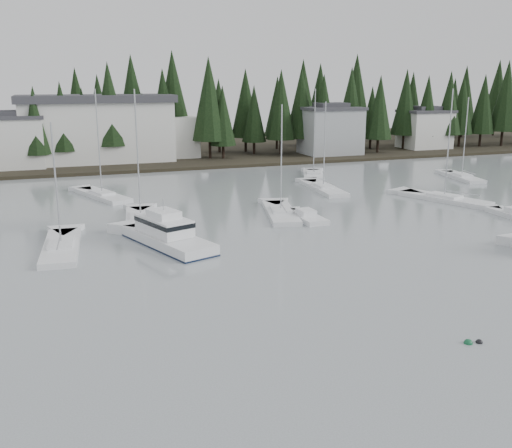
{
  "coord_description": "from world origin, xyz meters",
  "views": [
    {
      "loc": [
        -12.39,
        -16.74,
        13.74
      ],
      "look_at": [
        2.56,
        25.09,
        2.5
      ],
      "focal_mm": 40.0,
      "sensor_mm": 36.0,
      "label": 1
    }
  ],
  "objects_px": {
    "house_east_a": "(330,130)",
    "cabin_cruiser_center": "(167,237)",
    "house_west": "(13,141)",
    "sailboat_6": "(62,249)",
    "sailboat_3": "(141,220)",
    "sailboat_10": "(102,197)",
    "sailboat_4": "(313,176)",
    "house_east_b": "(425,128)",
    "runabout_1": "(306,218)",
    "sailboat_2": "(462,178)",
    "harbor_inn": "(110,129)",
    "sailboat_11": "(281,215)",
    "sailboat_5": "(323,190)",
    "sailboat_7": "(444,200)"
  },
  "relations": [
    {
      "from": "house_west",
      "to": "runabout_1",
      "type": "height_order",
      "value": "house_west"
    },
    {
      "from": "house_east_b",
      "to": "sailboat_10",
      "type": "xyz_separation_m",
      "value": [
        -65.18,
        -26.92,
        -4.34
      ]
    },
    {
      "from": "house_east_a",
      "to": "house_west",
      "type": "bearing_deg",
      "value": 178.94
    },
    {
      "from": "sailboat_5",
      "to": "sailboat_6",
      "type": "relative_size",
      "value": 1.06
    },
    {
      "from": "house_east_b",
      "to": "sailboat_11",
      "type": "height_order",
      "value": "sailboat_11"
    },
    {
      "from": "sailboat_4",
      "to": "sailboat_6",
      "type": "xyz_separation_m",
      "value": [
        -35.74,
        -26.72,
        -0.03
      ]
    },
    {
      "from": "house_west",
      "to": "sailboat_11",
      "type": "xyz_separation_m",
      "value": [
        27.63,
        -41.87,
        -4.6
      ]
    },
    {
      "from": "house_east_a",
      "to": "sailboat_5",
      "type": "relative_size",
      "value": 0.9
    },
    {
      "from": "sailboat_4",
      "to": "sailboat_11",
      "type": "relative_size",
      "value": 1.1
    },
    {
      "from": "house_east_a",
      "to": "sailboat_2",
      "type": "distance_m",
      "value": 29.76
    },
    {
      "from": "house_east_b",
      "to": "sailboat_2",
      "type": "height_order",
      "value": "sailboat_2"
    },
    {
      "from": "sailboat_5",
      "to": "sailboat_7",
      "type": "bearing_deg",
      "value": -130.75
    },
    {
      "from": "house_west",
      "to": "sailboat_2",
      "type": "distance_m",
      "value": 67.58
    },
    {
      "from": "sailboat_11",
      "to": "sailboat_4",
      "type": "bearing_deg",
      "value": -18.81
    },
    {
      "from": "harbor_inn",
      "to": "sailboat_6",
      "type": "distance_m",
      "value": 51.9
    },
    {
      "from": "sailboat_2",
      "to": "sailboat_7",
      "type": "distance_m",
      "value": 16.91
    },
    {
      "from": "house_east_a",
      "to": "sailboat_3",
      "type": "height_order",
      "value": "sailboat_3"
    },
    {
      "from": "house_east_a",
      "to": "sailboat_6",
      "type": "distance_m",
      "value": 67.17
    },
    {
      "from": "sailboat_7",
      "to": "harbor_inn",
      "type": "bearing_deg",
      "value": 15.86
    },
    {
      "from": "harbor_inn",
      "to": "sailboat_10",
      "type": "distance_m",
      "value": 30.11
    },
    {
      "from": "sailboat_3",
      "to": "sailboat_4",
      "type": "bearing_deg",
      "value": -48.12
    },
    {
      "from": "cabin_cruiser_center",
      "to": "house_west",
      "type": "bearing_deg",
      "value": -3.23
    },
    {
      "from": "house_east_a",
      "to": "sailboat_4",
      "type": "bearing_deg",
      "value": -122.67
    },
    {
      "from": "sailboat_3",
      "to": "runabout_1",
      "type": "height_order",
      "value": "sailboat_3"
    },
    {
      "from": "sailboat_3",
      "to": "sailboat_10",
      "type": "distance_m",
      "value": 13.86
    },
    {
      "from": "sailboat_2",
      "to": "sailboat_3",
      "type": "bearing_deg",
      "value": 112.64
    },
    {
      "from": "sailboat_6",
      "to": "house_east_a",
      "type": "bearing_deg",
      "value": -41.36
    },
    {
      "from": "sailboat_4",
      "to": "sailboat_6",
      "type": "bearing_deg",
      "value": 150.18
    },
    {
      "from": "sailboat_3",
      "to": "sailboat_6",
      "type": "bearing_deg",
      "value": 143.18
    },
    {
      "from": "house_west",
      "to": "sailboat_6",
      "type": "relative_size",
      "value": 0.86
    },
    {
      "from": "sailboat_4",
      "to": "sailboat_5",
      "type": "bearing_deg",
      "value": -174.93
    },
    {
      "from": "house_east_a",
      "to": "cabin_cruiser_center",
      "type": "relative_size",
      "value": 0.94
    },
    {
      "from": "cabin_cruiser_center",
      "to": "sailboat_10",
      "type": "xyz_separation_m",
      "value": [
        -3.42,
        22.96,
        -0.63
      ]
    },
    {
      "from": "sailboat_10",
      "to": "runabout_1",
      "type": "bearing_deg",
      "value": -155.72
    },
    {
      "from": "house_east_b",
      "to": "runabout_1",
      "type": "xyz_separation_m",
      "value": [
        -46.65,
        -45.46,
        -4.27
      ]
    },
    {
      "from": "harbor_inn",
      "to": "house_east_a",
      "type": "bearing_deg",
      "value": -6.36
    },
    {
      "from": "house_east_a",
      "to": "sailboat_10",
      "type": "xyz_separation_m",
      "value": [
        -43.18,
        -24.92,
        -4.84
      ]
    },
    {
      "from": "house_east_a",
      "to": "runabout_1",
      "type": "height_order",
      "value": "house_east_a"
    },
    {
      "from": "house_east_b",
      "to": "sailboat_7",
      "type": "bearing_deg",
      "value": -122.93
    },
    {
      "from": "cabin_cruiser_center",
      "to": "sailboat_5",
      "type": "relative_size",
      "value": 0.96
    },
    {
      "from": "runabout_1",
      "to": "house_west",
      "type": "bearing_deg",
      "value": 32.72
    },
    {
      "from": "sailboat_3",
      "to": "runabout_1",
      "type": "relative_size",
      "value": 2.13
    },
    {
      "from": "sailboat_10",
      "to": "sailboat_5",
      "type": "bearing_deg",
      "value": -120.65
    },
    {
      "from": "sailboat_2",
      "to": "sailboat_11",
      "type": "relative_size",
      "value": 1.01
    },
    {
      "from": "sailboat_2",
      "to": "sailboat_3",
      "type": "distance_m",
      "value": 48.19
    },
    {
      "from": "house_west",
      "to": "runabout_1",
      "type": "distance_m",
      "value": 53.46
    },
    {
      "from": "sailboat_7",
      "to": "runabout_1",
      "type": "relative_size",
      "value": 2.11
    },
    {
      "from": "house_west",
      "to": "sailboat_3",
      "type": "height_order",
      "value": "sailboat_3"
    },
    {
      "from": "sailboat_11",
      "to": "runabout_1",
      "type": "xyz_separation_m",
      "value": [
        1.72,
        -2.58,
        0.08
      ]
    },
    {
      "from": "cabin_cruiser_center",
      "to": "sailboat_10",
      "type": "height_order",
      "value": "sailboat_10"
    }
  ]
}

